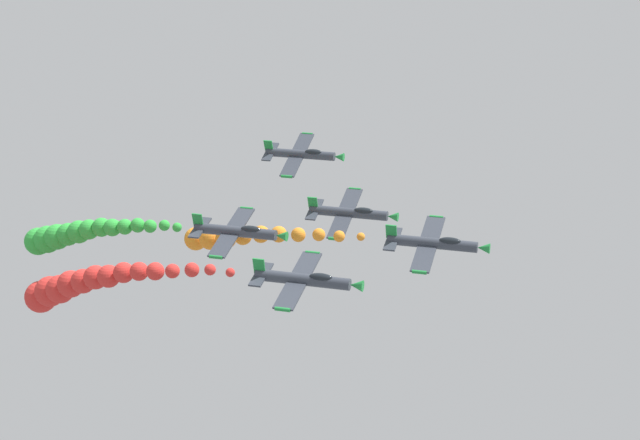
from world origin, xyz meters
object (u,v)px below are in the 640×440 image
object	(u,v)px
airplane_lead	(434,243)
airplane_right_outer	(302,154)
airplane_left_outer	(237,231)
airplane_left_inner	(350,213)
airplane_right_inner	(304,279)

from	to	relation	value
airplane_lead	airplane_right_outer	world-z (taller)	airplane_right_outer
airplane_lead	airplane_left_outer	size ratio (longest dim) A/B	1.00
airplane_left_inner	airplane_right_outer	distance (m)	15.69
airplane_right_inner	airplane_left_inner	bearing A→B (deg)	-176.21
airplane_left_inner	airplane_right_outer	size ratio (longest dim) A/B	1.00
airplane_lead	airplane_left_inner	bearing A→B (deg)	-131.41
airplane_right_inner	airplane_right_outer	bearing A→B (deg)	-161.82
airplane_lead	airplane_right_outer	xyz separation A→B (m)	(-21.93, -20.85, 2.57)
airplane_left_inner	airplane_right_outer	xyz separation A→B (m)	(-11.98, -9.57, 3.35)
airplane_lead	airplane_left_inner	distance (m)	15.07
airplane_left_inner	airplane_right_outer	bearing A→B (deg)	-141.39
airplane_right_inner	airplane_lead	bearing A→B (deg)	139.46
airplane_lead	airplane_left_outer	bearing A→B (deg)	-86.90
airplane_lead	airplane_left_outer	world-z (taller)	airplane_lead
airplane_lead	airplane_right_inner	bearing A→B (deg)	-40.54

